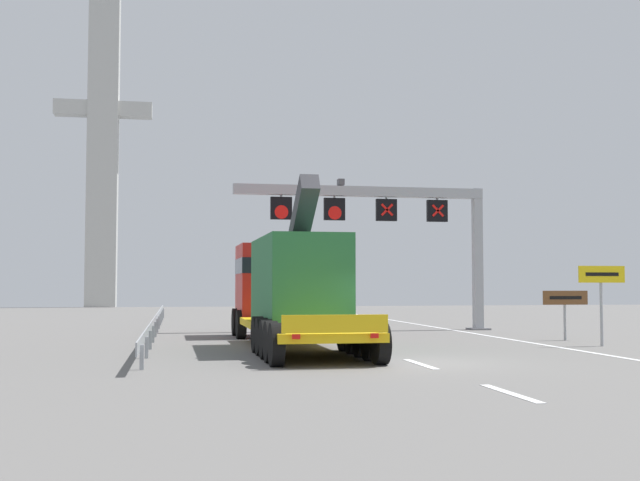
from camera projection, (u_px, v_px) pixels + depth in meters
The scene contains 9 objects.
ground at pixel (414, 363), 20.82m from camera, with size 112.00×112.00×0.00m, color slate.
lane_markings at pixel (312, 329), 36.99m from camera, with size 0.20×47.49×0.01m.
edge_line_right at pixel (471, 333), 33.71m from camera, with size 0.20×63.00×0.01m, color silver.
overhead_lane_gantry at pixel (391, 214), 35.95m from camera, with size 11.72×0.90×6.80m.
heavy_haul_truck_yellow at pixel (286, 287), 27.45m from camera, with size 3.12×14.09×5.30m.
exit_sign_yellow at pixel (602, 284), 26.60m from camera, with size 1.66×0.15×2.69m.
tourist_info_sign_brown at pixel (565, 302), 29.37m from camera, with size 1.76×0.15×1.84m.
guardrail_left at pixel (156, 320), 34.20m from camera, with size 0.13×33.71×0.76m.
bridge_pylon_distant at pixel (103, 143), 74.82m from camera, with size 9.00×2.00×30.12m.
Camera 1 is at (-6.16, -20.20, 2.04)m, focal length 44.53 mm.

